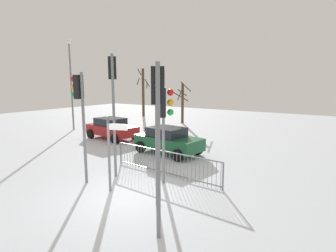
# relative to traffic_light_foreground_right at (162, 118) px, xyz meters

# --- Properties ---
(ground_plane) EXTENTS (60.00, 60.00, 0.00)m
(ground_plane) POSITION_rel_traffic_light_foreground_right_xyz_m (-1.55, -0.08, -2.84)
(ground_plane) COLOR silver
(traffic_light_foreground_right) EXTENTS (0.51, 0.43, 3.88)m
(traffic_light_foreground_right) POSITION_rel_traffic_light_foreground_right_xyz_m (0.00, 0.00, 0.00)
(traffic_light_foreground_right) COLOR slate
(traffic_light_foreground_right) RESTS_ON ground
(traffic_light_mid_left) EXTENTS (0.57, 0.35, 4.30)m
(traffic_light_mid_left) POSITION_rel_traffic_light_foreground_right_xyz_m (-3.81, -0.00, 0.31)
(traffic_light_mid_left) COLOR slate
(traffic_light_mid_left) RESTS_ON ground
(traffic_light_foreground_left) EXTENTS (0.47, 0.46, 5.05)m
(traffic_light_foreground_left) POSITION_rel_traffic_light_foreground_right_xyz_m (-3.30, 1.26, 0.84)
(traffic_light_foreground_left) COLOR slate
(traffic_light_foreground_left) RESTS_ON ground
(traffic_light_rear_left) EXTENTS (0.44, 0.49, 4.40)m
(traffic_light_rear_left) POSITION_rel_traffic_light_foreground_right_xyz_m (0.85, -1.39, 0.38)
(traffic_light_rear_left) COLOR slate
(traffic_light_rear_left) RESTS_ON ground
(traffic_light_rear_right) EXTENTS (0.57, 0.32, 4.37)m
(traffic_light_rear_right) POSITION_rel_traffic_light_foreground_right_xyz_m (-1.23, 1.66, 0.36)
(traffic_light_rear_right) COLOR slate
(traffic_light_rear_right) RESTS_ON ground
(direction_sign_post) EXTENTS (0.76, 0.28, 2.74)m
(direction_sign_post) POSITION_rel_traffic_light_foreground_right_xyz_m (-2.20, -0.04, -1.30)
(direction_sign_post) COLOR slate
(direction_sign_post) RESTS_ON ground
(pedestrian_guard_railing) EXTENTS (5.46, 0.41, 1.07)m
(pedestrian_guard_railing) POSITION_rel_traffic_light_foreground_right_xyz_m (-1.56, 2.43, -2.29)
(pedestrian_guard_railing) COLOR slate
(pedestrian_guard_railing) RESTS_ON ground
(car_green_mid) EXTENTS (3.99, 2.34, 1.47)m
(car_green_mid) POSITION_rel_traffic_light_foreground_right_xyz_m (-3.39, 5.45, -2.08)
(car_green_mid) COLOR #195933
(car_green_mid) RESTS_ON ground
(car_red_trailing) EXTENTS (3.96, 2.27, 1.47)m
(car_red_trailing) POSITION_rel_traffic_light_foreground_right_xyz_m (-8.84, 6.56, -2.08)
(car_red_trailing) COLOR maroon
(car_red_trailing) RESTS_ON ground
(street_lamp) EXTENTS (0.36, 0.36, 7.30)m
(street_lamp) POSITION_rel_traffic_light_foreground_right_xyz_m (-14.17, 7.42, 1.58)
(street_lamp) COLOR slate
(street_lamp) RESTS_ON ground
(bare_tree_left) EXTENTS (1.79, 1.49, 4.01)m
(bare_tree_left) POSITION_rel_traffic_light_foreground_right_xyz_m (-8.37, 15.49, -0.77)
(bare_tree_left) COLOR #473828
(bare_tree_left) RESTS_ON ground
(bare_tree_centre) EXTENTS (1.52, 1.49, 5.47)m
(bare_tree_centre) POSITION_rel_traffic_light_foreground_right_xyz_m (-14.89, 17.67, 0.03)
(bare_tree_centre) COLOR #473828
(bare_tree_centre) RESTS_ON ground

